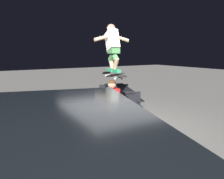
# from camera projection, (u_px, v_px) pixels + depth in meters

# --- Properties ---
(ground_plane) EXTENTS (40.00, 40.00, 0.00)m
(ground_plane) POSITION_uv_depth(u_px,v_px,m) (120.00, 131.00, 5.01)
(ground_plane) COLOR gray
(ledge_box_main) EXTENTS (1.83, 0.92, 0.44)m
(ledge_box_main) POSITION_uv_depth(u_px,v_px,m) (130.00, 124.00, 4.88)
(ledge_box_main) COLOR #28282D
(ledge_box_main) RESTS_ON ground
(person_sitting_on_ledge) EXTENTS (0.60, 0.77, 1.28)m
(person_sitting_on_ledge) POSITION_uv_depth(u_px,v_px,m) (108.00, 104.00, 4.87)
(person_sitting_on_ledge) COLOR #2D3856
(person_sitting_on_ledge) RESTS_ON ground
(skateboard) EXTENTS (1.04, 0.33, 0.17)m
(skateboard) POSITION_uv_depth(u_px,v_px,m) (114.00, 75.00, 4.80)
(skateboard) COLOR black
(skater_airborne) EXTENTS (0.63, 0.89, 1.12)m
(skater_airborne) POSITION_uv_depth(u_px,v_px,m) (113.00, 46.00, 4.73)
(skater_airborne) COLOR #2D9E66
(kicker_ramp) EXTENTS (1.22, 1.06, 0.34)m
(kicker_ramp) POSITION_uv_depth(u_px,v_px,m) (67.00, 118.00, 5.82)
(kicker_ramp) COLOR black
(kicker_ramp) RESTS_ON ground
(picnic_table_back) EXTENTS (2.06, 1.86, 0.75)m
(picnic_table_back) POSITION_uv_depth(u_px,v_px,m) (118.00, 94.00, 6.94)
(picnic_table_back) COLOR black
(picnic_table_back) RESTS_ON ground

